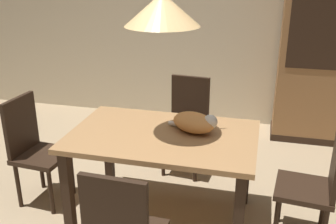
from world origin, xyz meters
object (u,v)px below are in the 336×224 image
chair_left_side (34,146)px  pendant_lamp (162,9)px  chair_far_back (187,120)px  hutch_bookcase (330,65)px  chair_right_side (317,181)px  dining_table (163,146)px  cat_sleeping (195,122)px

chair_left_side → pendant_lamp: pendant_lamp is taller
chair_far_back → hutch_bookcase: hutch_bookcase is taller
chair_far_back → chair_right_side: size_ratio=1.00×
chair_left_side → pendant_lamp: (1.13, -0.01, 1.15)m
chair_left_side → dining_table: bearing=-0.3°
chair_far_back → cat_sleeping: size_ratio=2.28×
chair_far_back → chair_right_side: same height
dining_table → chair_right_side: (1.13, -0.01, -0.14)m
chair_far_back → chair_right_side: 1.43m
dining_table → hutch_bookcase: (1.40, 1.95, 0.24)m
pendant_lamp → hutch_bookcase: (1.40, 1.95, -0.77)m
chair_left_side → pendant_lamp: size_ratio=0.72×
hutch_bookcase → cat_sleeping: bearing=-122.2°
dining_table → pendant_lamp: size_ratio=1.08×
cat_sleeping → hutch_bookcase: bearing=57.8°
chair_far_back → chair_right_side: bearing=-38.3°
chair_left_side → chair_right_side: bearing=-0.3°
chair_left_side → hutch_bookcase: 3.21m
chair_right_side → hutch_bookcase: hutch_bookcase is taller
cat_sleeping → pendant_lamp: pendant_lamp is taller
dining_table → chair_right_side: size_ratio=1.51×
chair_left_side → chair_far_back: size_ratio=1.00×
chair_left_side → pendant_lamp: 1.61m
chair_far_back → pendant_lamp: bearing=-90.5°
pendant_lamp → hutch_bookcase: pendant_lamp is taller
hutch_bookcase → dining_table: bearing=-125.6°
hutch_bookcase → chair_right_side: bearing=-97.8°
dining_table → pendant_lamp: pendant_lamp is taller
pendant_lamp → chair_left_side: bearing=179.7°
chair_right_side → dining_table: bearing=179.6°
pendant_lamp → chair_far_back: bearing=89.5°
cat_sleeping → pendant_lamp: size_ratio=0.31×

